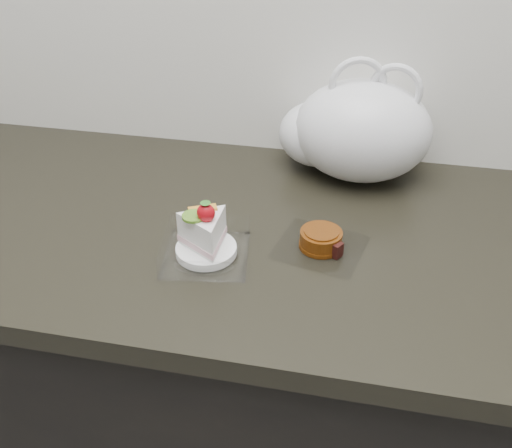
# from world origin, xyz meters

# --- Properties ---
(counter) EXTENTS (2.04, 0.64, 0.90)m
(counter) POSITION_xyz_m (0.00, 1.69, 0.45)
(counter) COLOR black
(counter) RESTS_ON ground
(cake_tray) EXTENTS (0.16, 0.16, 0.11)m
(cake_tray) POSITION_xyz_m (-0.09, 1.59, 0.93)
(cake_tray) COLOR white
(cake_tray) RESTS_ON counter
(mooncake_wrap) EXTENTS (0.17, 0.16, 0.03)m
(mooncake_wrap) POSITION_xyz_m (0.10, 1.65, 0.91)
(mooncake_wrap) COLOR white
(mooncake_wrap) RESTS_ON counter
(plastic_bag) EXTENTS (0.31, 0.22, 0.25)m
(plastic_bag) POSITION_xyz_m (0.13, 1.91, 1.00)
(plastic_bag) COLOR white
(plastic_bag) RESTS_ON counter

